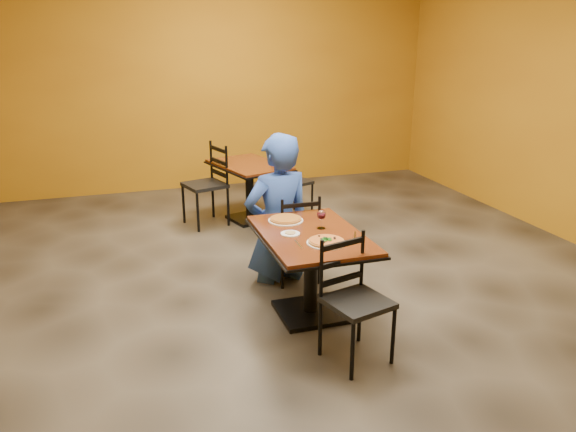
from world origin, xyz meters
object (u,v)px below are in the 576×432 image
object	(u,v)px
chair_second_left	(205,185)
table_second	(249,179)
table_main	(311,255)
chair_main_far	(295,237)
side_plate	(290,234)
pizza_main	(326,241)
wine_glass	(321,218)
chair_second_right	(292,182)
plate_main	(326,243)
chair_main_near	(357,303)
plate_far	(286,220)
pizza_far	(286,219)
diner	(278,208)

from	to	relation	value
chair_second_left	table_second	bearing A→B (deg)	73.51
table_main	chair_main_far	bearing A→B (deg)	81.88
side_plate	chair_main_far	bearing A→B (deg)	68.56
pizza_main	wine_glass	xyz separation A→B (m)	(0.09, 0.34, 0.07)
chair_second_right	chair_main_far	bearing A→B (deg)	143.00
chair_main_far	side_plate	xyz separation A→B (m)	(-0.28, -0.71, 0.31)
table_second	chair_second_left	size ratio (longest dim) A/B	1.23
chair_second_left	side_plate	size ratio (longest dim) A/B	6.38
table_main	side_plate	bearing A→B (deg)	171.81
table_second	plate_main	world-z (taller)	plate_main
chair_second_right	pizza_main	size ratio (longest dim) A/B	3.24
chair_main_near	wine_glass	size ratio (longest dim) A/B	5.18
chair_main_near	plate_far	size ratio (longest dim) A/B	3.01
pizza_far	wine_glass	bearing A→B (deg)	-50.57
chair_main_near	chair_main_far	xyz separation A→B (m)	(0.02, 1.51, -0.02)
table_second	diner	bearing A→B (deg)	-95.43
side_plate	chair_second_left	bearing A→B (deg)	95.80
pizza_far	table_main	bearing A→B (deg)	-73.21
plate_far	wine_glass	world-z (taller)	wine_glass
plate_far	pizza_far	size ratio (longest dim) A/B	1.11
plate_main	table_second	bearing A→B (deg)	87.95
chair_second_left	diner	distance (m)	1.89
chair_main_far	diner	world-z (taller)	diner
chair_second_left	diner	size ratio (longest dim) A/B	0.70
plate_main	pizza_far	distance (m)	0.64
chair_main_far	plate_far	size ratio (longest dim) A/B	2.86
plate_far	pizza_far	bearing A→B (deg)	180.00
chair_main_far	side_plate	bearing A→B (deg)	69.30
diner	plate_main	distance (m)	1.08
plate_main	wine_glass	xyz separation A→B (m)	(0.09, 0.34, 0.08)
pizza_far	side_plate	size ratio (longest dim) A/B	1.75
diner	pizza_far	size ratio (longest dim) A/B	5.20
chair_second_left	diner	world-z (taller)	diner
side_plate	wine_glass	xyz separation A→B (m)	(0.29, 0.06, 0.08)
wine_glass	pizza_main	bearing A→B (deg)	-104.70
table_second	diner	xyz separation A→B (m)	(-0.17, -1.84, 0.18)
side_plate	wine_glass	size ratio (longest dim) A/B	0.89
wine_glass	side_plate	bearing A→B (deg)	-168.89
side_plate	wine_glass	world-z (taller)	wine_glass
table_main	chair_main_far	size ratio (longest dim) A/B	1.39
table_second	diner	size ratio (longest dim) A/B	0.86
table_main	wine_glass	xyz separation A→B (m)	(0.12, 0.08, 0.28)
plate_main	plate_far	bearing A→B (deg)	102.49
plate_main	pizza_main	bearing A→B (deg)	0.00
diner	pizza_far	world-z (taller)	diner
table_second	pizza_far	xyz separation A→B (m)	(-0.24, -2.29, 0.22)
table_main	pizza_far	distance (m)	0.43
pizza_far	pizza_main	bearing A→B (deg)	-77.51
diner	wine_glass	distance (m)	0.76
chair_main_far	chair_second_left	xyz separation A→B (m)	(-0.55, 1.92, 0.07)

